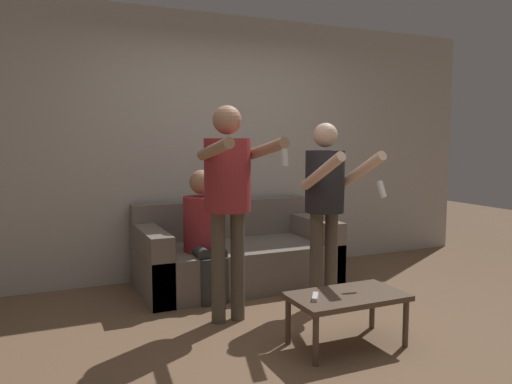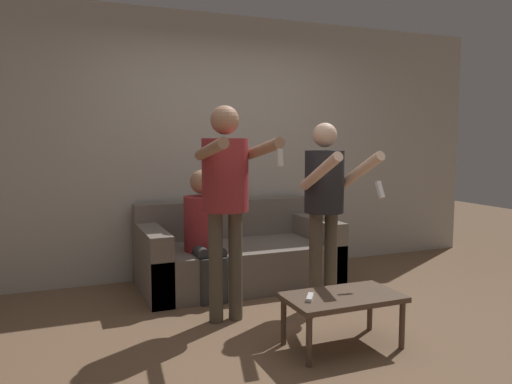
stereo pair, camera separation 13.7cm
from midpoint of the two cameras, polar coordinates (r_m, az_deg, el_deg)
The scene contains 8 objects.
ground_plane at distance 3.84m, azimuth 4.51°, elevation -15.67°, with size 14.00×14.00×0.00m, color brown.
wall_back at distance 5.28m, azimuth -5.15°, elevation 5.26°, with size 6.40×0.06×2.70m.
couch at distance 4.95m, azimuth -3.09°, elevation -7.42°, with size 1.89×0.95×0.79m.
person_standing_left at distance 3.80m, azimuth -4.20°, elevation 0.69°, with size 0.48×0.76×1.67m.
person_standing_right at distance 4.18m, azimuth 7.08°, elevation -0.19°, with size 0.45×0.72×1.56m.
person_seated at distance 4.53m, azimuth -6.86°, elevation -4.03°, with size 0.34×0.54×1.15m.
coffee_table at distance 3.54m, azimuth 9.24°, elevation -12.11°, with size 0.79×0.45×0.36m.
remote_on_table at distance 3.40m, azimuth 5.61°, elevation -11.84°, with size 0.11×0.14×0.02m.
Camera 1 is at (-1.78, -3.10, 1.42)m, focal length 35.00 mm.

